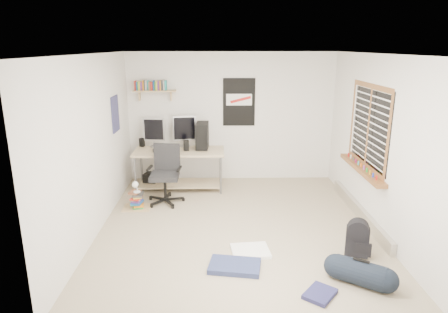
{
  "coord_description": "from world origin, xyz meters",
  "views": [
    {
      "loc": [
        -0.29,
        -5.46,
        2.61
      ],
      "look_at": [
        -0.18,
        0.11,
        1.05
      ],
      "focal_mm": 32.0,
      "sensor_mm": 36.0,
      "label": 1
    }
  ],
  "objects_px": {
    "backpack": "(357,241)",
    "duffel_bag": "(360,273)",
    "desk": "(180,170)",
    "office_chair": "(165,175)",
    "book_stack": "(137,200)"
  },
  "relations": [
    {
      "from": "backpack",
      "to": "duffel_bag",
      "type": "relative_size",
      "value": 0.68
    },
    {
      "from": "desk",
      "to": "backpack",
      "type": "xyz_separation_m",
      "value": [
        2.48,
        -2.55,
        -0.16
      ]
    },
    {
      "from": "duffel_bag",
      "to": "desk",
      "type": "bearing_deg",
      "value": 159.93
    },
    {
      "from": "office_chair",
      "to": "duffel_bag",
      "type": "xyz_separation_m",
      "value": [
        2.49,
        -2.49,
        -0.35
      ]
    },
    {
      "from": "desk",
      "to": "office_chair",
      "type": "height_order",
      "value": "office_chair"
    },
    {
      "from": "desk",
      "to": "office_chair",
      "type": "distance_m",
      "value": 0.73
    },
    {
      "from": "office_chair",
      "to": "book_stack",
      "type": "relative_size",
      "value": 2.43
    },
    {
      "from": "office_chair",
      "to": "book_stack",
      "type": "distance_m",
      "value": 0.61
    },
    {
      "from": "duffel_bag",
      "to": "backpack",
      "type": "bearing_deg",
      "value": 108.39
    },
    {
      "from": "backpack",
      "to": "desk",
      "type": "bearing_deg",
      "value": 153.65
    },
    {
      "from": "duffel_bag",
      "to": "book_stack",
      "type": "height_order",
      "value": "duffel_bag"
    },
    {
      "from": "desk",
      "to": "book_stack",
      "type": "xyz_separation_m",
      "value": [
        -0.64,
        -0.93,
        -0.21
      ]
    },
    {
      "from": "book_stack",
      "to": "duffel_bag",
      "type": "bearing_deg",
      "value": -37.45
    },
    {
      "from": "desk",
      "to": "book_stack",
      "type": "relative_size",
      "value": 4.0
    },
    {
      "from": "backpack",
      "to": "duffel_bag",
      "type": "height_order",
      "value": "duffel_bag"
    }
  ]
}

